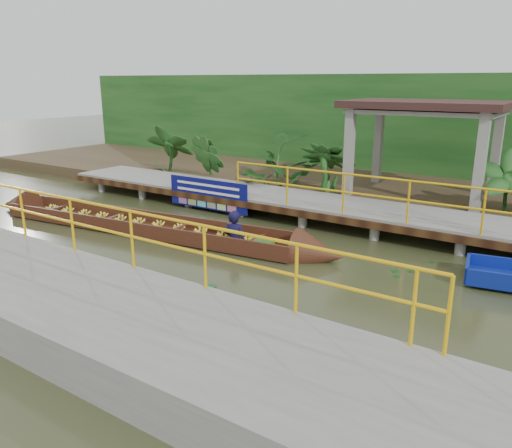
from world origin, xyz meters
The scene contains 9 objects.
ground centered at (0.00, 0.00, 0.00)m, with size 80.00×80.00×0.00m, color #32371B.
land_strip centered at (0.00, 7.50, 0.23)m, with size 30.00×8.00×0.45m, color #372C1B.
far_dock centered at (0.02, 3.43, 0.48)m, with size 16.00×2.06×1.66m.
near_dock centered at (1.00, -4.20, 0.30)m, with size 18.00×2.40×1.73m.
pavilion centered at (3.00, 6.30, 2.82)m, with size 4.40×3.00×3.00m.
foliage_backdrop centered at (0.00, 10.00, 2.00)m, with size 30.00×0.80×4.00m, color #154215.
vendor_boat centered at (-1.97, 0.07, 0.20)m, with size 10.68×2.29×2.03m.
blue_banner centered at (-2.04, 2.48, 0.56)m, with size 2.83×0.04×0.88m.
tropical_plants centered at (0.22, 5.30, 1.21)m, with size 14.22×1.22×1.52m.
Camera 1 is at (7.04, -8.61, 3.75)m, focal length 35.00 mm.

